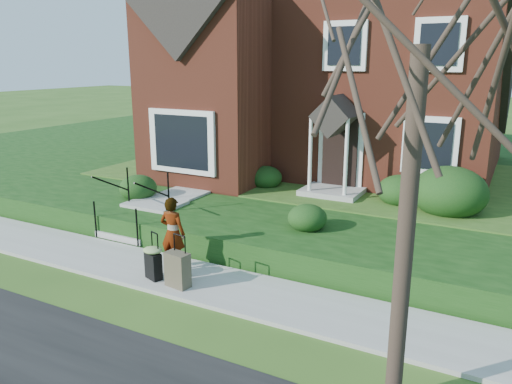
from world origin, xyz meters
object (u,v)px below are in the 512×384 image
Objects in this scene: woman at (173,233)px; front_steps at (144,214)px; suitcase_black at (153,261)px; suitcase_olive at (178,270)px; tree_verge at (424,3)px.

front_steps is at bearing -41.48° from woman.
front_steps is 2.71m from woman.
suitcase_olive is at bearing 14.61° from suitcase_black.
suitcase_black is at bearing 164.39° from tree_verge.
suitcase_olive is (2.75, -2.27, -0.06)m from front_steps.
front_steps reaches higher than suitcase_olive.
front_steps is 9.06m from tree_verge.
suitcase_black is at bearing -176.73° from suitcase_olive.
front_steps is at bearing 153.11° from suitcase_black.
suitcase_olive is at bearing 162.91° from tree_verge.
suitcase_black is (-0.03, -0.61, -0.39)m from woman.
front_steps is 3.07m from suitcase_black.
suitcase_olive is at bearing -39.61° from front_steps.
woman is 0.72m from suitcase_black.
suitcase_black is 0.93× the size of suitcase_olive.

